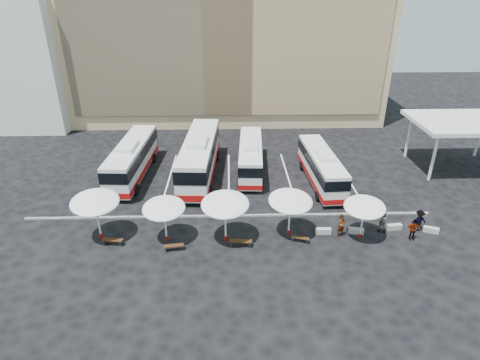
{
  "coord_description": "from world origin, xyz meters",
  "views": [
    {
      "loc": [
        0.15,
        -28.43,
        17.73
      ],
      "look_at": [
        1.0,
        3.0,
        2.2
      ],
      "focal_mm": 30.0,
      "sensor_mm": 36.0,
      "label": 1
    }
  ],
  "objects_px": {
    "bus_2": "(251,156)",
    "wood_bench_0": "(113,241)",
    "conc_bench_3": "(431,230)",
    "passenger_1": "(382,222)",
    "wood_bench_3": "(300,238)",
    "bus_1": "(200,155)",
    "passenger_0": "(341,226)",
    "sunshade_3": "(290,201)",
    "conc_bench_2": "(394,227)",
    "sunshade_1": "(164,208)",
    "sunshade_4": "(365,207)",
    "wood_bench_1": "(174,246)",
    "sunshade_2": "(225,204)",
    "bus_3": "(321,166)",
    "conc_bench_0": "(323,231)",
    "wood_bench_2": "(241,242)",
    "passenger_3": "(419,221)",
    "bus_0": "(132,158)",
    "conc_bench_1": "(356,231)",
    "sunshade_0": "(95,202)",
    "passenger_2": "(413,230)"
  },
  "relations": [
    {
      "from": "sunshade_1",
      "to": "bus_2",
      "type": "bearing_deg",
      "value": 60.41
    },
    {
      "from": "sunshade_4",
      "to": "passenger_0",
      "type": "distance_m",
      "value": 2.34
    },
    {
      "from": "bus_1",
      "to": "conc_bench_1",
      "type": "distance_m",
      "value": 17.02
    },
    {
      "from": "bus_0",
      "to": "wood_bench_3",
      "type": "height_order",
      "value": "bus_0"
    },
    {
      "from": "sunshade_2",
      "to": "passenger_0",
      "type": "relative_size",
      "value": 2.04
    },
    {
      "from": "bus_2",
      "to": "conc_bench_0",
      "type": "xyz_separation_m",
      "value": [
        5.14,
        -11.81,
        -1.52
      ]
    },
    {
      "from": "sunshade_1",
      "to": "sunshade_4",
      "type": "relative_size",
      "value": 0.85
    },
    {
      "from": "wood_bench_3",
      "to": "passenger_0",
      "type": "relative_size",
      "value": 0.73
    },
    {
      "from": "wood_bench_2",
      "to": "passenger_2",
      "type": "distance_m",
      "value": 13.12
    },
    {
      "from": "bus_2",
      "to": "wood_bench_3",
      "type": "relative_size",
      "value": 7.84
    },
    {
      "from": "conc_bench_2",
      "to": "sunshade_1",
      "type": "bearing_deg",
      "value": -176.81
    },
    {
      "from": "bus_2",
      "to": "wood_bench_2",
      "type": "height_order",
      "value": "bus_2"
    },
    {
      "from": "wood_bench_1",
      "to": "conc_bench_1",
      "type": "bearing_deg",
      "value": 7.5
    },
    {
      "from": "sunshade_4",
      "to": "bus_0",
      "type": "bearing_deg",
      "value": 149.51
    },
    {
      "from": "passenger_0",
      "to": "bus_3",
      "type": "bearing_deg",
      "value": 61.9
    },
    {
      "from": "sunshade_4",
      "to": "conc_bench_3",
      "type": "relative_size",
      "value": 3.48
    },
    {
      "from": "bus_3",
      "to": "sunshade_3",
      "type": "relative_size",
      "value": 2.78
    },
    {
      "from": "bus_2",
      "to": "conc_bench_2",
      "type": "xyz_separation_m",
      "value": [
        10.92,
        -11.38,
        -1.52
      ]
    },
    {
      "from": "wood_bench_2",
      "to": "passenger_3",
      "type": "height_order",
      "value": "passenger_3"
    },
    {
      "from": "bus_1",
      "to": "passenger_0",
      "type": "xyz_separation_m",
      "value": [
        11.52,
        -11.28,
        -1.25
      ]
    },
    {
      "from": "sunshade_3",
      "to": "bus_3",
      "type": "bearing_deg",
      "value": 64.38
    },
    {
      "from": "sunshade_1",
      "to": "wood_bench_0",
      "type": "relative_size",
      "value": 2.13
    },
    {
      "from": "wood_bench_0",
      "to": "conc_bench_3",
      "type": "height_order",
      "value": "wood_bench_0"
    },
    {
      "from": "wood_bench_2",
      "to": "passenger_1",
      "type": "height_order",
      "value": "passenger_1"
    },
    {
      "from": "bus_1",
      "to": "bus_2",
      "type": "bearing_deg",
      "value": 13.12
    },
    {
      "from": "bus_2",
      "to": "wood_bench_0",
      "type": "relative_size",
      "value": 6.74
    },
    {
      "from": "sunshade_1",
      "to": "passenger_3",
      "type": "height_order",
      "value": "sunshade_1"
    },
    {
      "from": "bus_3",
      "to": "passenger_0",
      "type": "bearing_deg",
      "value": -94.9
    },
    {
      "from": "wood_bench_2",
      "to": "passenger_3",
      "type": "xyz_separation_m",
      "value": [
        14.09,
        1.78,
        0.51
      ]
    },
    {
      "from": "wood_bench_1",
      "to": "conc_bench_1",
      "type": "distance_m",
      "value": 14.16
    },
    {
      "from": "wood_bench_1",
      "to": "passenger_0",
      "type": "xyz_separation_m",
      "value": [
        12.7,
        1.54,
        0.59
      ]
    },
    {
      "from": "bus_1",
      "to": "conc_bench_2",
      "type": "relative_size",
      "value": 11.5
    },
    {
      "from": "sunshade_2",
      "to": "wood_bench_2",
      "type": "distance_m",
      "value": 3.11
    },
    {
      "from": "bus_1",
      "to": "conc_bench_2",
      "type": "xyz_separation_m",
      "value": [
        16.07,
        -10.49,
        -1.97
      ]
    },
    {
      "from": "bus_1",
      "to": "sunshade_4",
      "type": "bearing_deg",
      "value": -38.34
    },
    {
      "from": "wood_bench_1",
      "to": "sunshade_3",
      "type": "bearing_deg",
      "value": 11.96
    },
    {
      "from": "wood_bench_3",
      "to": "passenger_3",
      "type": "xyz_separation_m",
      "value": [
        9.56,
        1.34,
        0.59
      ]
    },
    {
      "from": "conc_bench_3",
      "to": "passenger_1",
      "type": "bearing_deg",
      "value": 176.63
    },
    {
      "from": "sunshade_4",
      "to": "sunshade_1",
      "type": "bearing_deg",
      "value": 179.69
    },
    {
      "from": "bus_3",
      "to": "wood_bench_0",
      "type": "xyz_separation_m",
      "value": [
        -17.69,
        -10.02,
        -1.38
      ]
    },
    {
      "from": "conc_bench_0",
      "to": "passenger_3",
      "type": "height_order",
      "value": "passenger_3"
    },
    {
      "from": "bus_2",
      "to": "bus_3",
      "type": "distance_m",
      "value": 7.29
    },
    {
      "from": "bus_1",
      "to": "sunshade_1",
      "type": "distance_m",
      "value": 11.66
    },
    {
      "from": "sunshade_3",
      "to": "conc_bench_3",
      "type": "distance_m",
      "value": 11.61
    },
    {
      "from": "bus_1",
      "to": "conc_bench_3",
      "type": "relative_size",
      "value": 11.83
    },
    {
      "from": "passenger_3",
      "to": "passenger_1",
      "type": "bearing_deg",
      "value": 3.05
    },
    {
      "from": "sunshade_1",
      "to": "sunshade_2",
      "type": "distance_m",
      "value": 4.53
    },
    {
      "from": "sunshade_3",
      "to": "sunshade_0",
      "type": "bearing_deg",
      "value": -179.57
    },
    {
      "from": "sunshade_0",
      "to": "passenger_3",
      "type": "relative_size",
      "value": 2.59
    },
    {
      "from": "wood_bench_3",
      "to": "passenger_1",
      "type": "distance_m",
      "value": 6.76
    }
  ]
}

